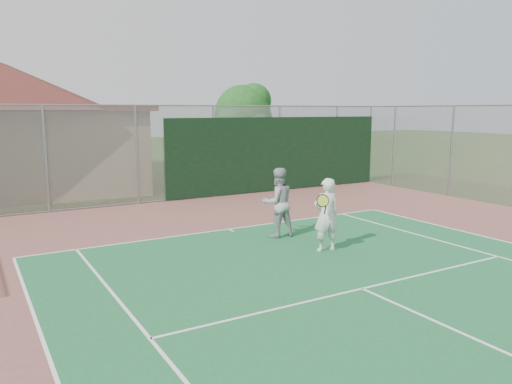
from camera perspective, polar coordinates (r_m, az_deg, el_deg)
back_fence at (r=19.28m, az=-4.54°, el=4.36°), size 20.08×0.11×3.53m
side_fence_right at (r=20.75m, az=21.42°, el=4.33°), size 0.08×9.00×3.50m
tree at (r=25.36m, az=-1.33°, el=8.75°), size 3.35×3.17×4.67m
player_white_front at (r=11.89m, az=8.04°, el=-2.65°), size 0.88×0.69×1.75m
player_grey_back at (r=13.12m, az=2.51°, el=-1.29°), size 0.96×0.78×1.83m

